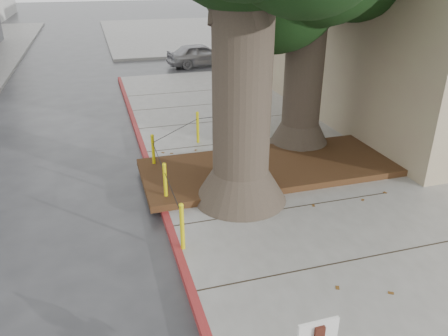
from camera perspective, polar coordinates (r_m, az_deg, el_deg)
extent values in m
plane|color=#28282B|center=(7.86, 10.68, -13.72)|extent=(140.00, 140.00, 0.00)
cube|color=slate|center=(36.83, -2.24, 17.33)|extent=(16.00, 20.00, 0.15)
cube|color=maroon|center=(9.27, -7.58, -6.38)|extent=(0.14, 26.00, 0.16)
cube|color=black|center=(11.09, 6.04, 0.10)|extent=(6.40, 2.60, 0.16)
cone|color=#4C3F33|center=(9.58, 2.14, -2.16)|extent=(2.04, 2.04, 0.70)
cylinder|color=#4C3F33|center=(8.85, 2.35, 9.65)|extent=(1.20, 1.20, 4.22)
cone|color=#4C3F33|center=(12.63, 9.78, 4.33)|extent=(1.77, 1.77, 0.70)
cylinder|color=#4C3F33|center=(12.13, 10.40, 12.41)|extent=(1.04, 1.04, 3.84)
cylinder|color=#CEBF0B|center=(7.91, -5.48, -7.73)|extent=(0.08, 0.08, 0.90)
sphere|color=#CEBF0B|center=(7.68, -5.62, -4.89)|extent=(0.09, 0.09, 0.09)
cylinder|color=#CEBF0B|center=(9.46, -7.67, -2.06)|extent=(0.08, 0.08, 0.90)
sphere|color=#CEBF0B|center=(9.27, -7.82, 0.42)|extent=(0.09, 0.09, 0.09)
cylinder|color=#CEBF0B|center=(11.09, -9.21, 1.98)|extent=(0.08, 0.08, 0.90)
sphere|color=#CEBF0B|center=(10.92, -9.37, 4.16)|extent=(0.09, 0.09, 0.09)
cylinder|color=#CEBF0B|center=(12.71, -3.46, 5.26)|extent=(0.08, 0.08, 0.90)
sphere|color=#CEBF0B|center=(12.56, -3.51, 7.19)|extent=(0.09, 0.09, 0.09)
cylinder|color=#CEBF0B|center=(13.52, 5.51, 6.40)|extent=(0.08, 0.08, 0.90)
sphere|color=#CEBF0B|center=(13.38, 5.58, 8.23)|extent=(0.09, 0.09, 0.09)
cylinder|color=black|center=(8.54, -6.77, -3.06)|extent=(0.02, 1.80, 0.02)
cylinder|color=black|center=(10.16, -8.60, 1.50)|extent=(0.02, 1.80, 0.02)
cylinder|color=black|center=(11.78, -6.20, 4.96)|extent=(1.51, 1.51, 0.02)
cylinder|color=black|center=(12.99, 1.17, 6.99)|extent=(2.20, 0.22, 0.02)
imported|color=#98989C|center=(23.99, -3.13, 14.57)|extent=(3.66, 1.81, 1.20)
imported|color=maroon|center=(27.73, 10.40, 15.50)|extent=(3.44, 1.51, 1.10)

